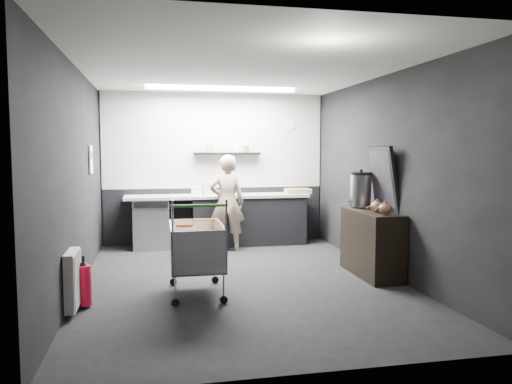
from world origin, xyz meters
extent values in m
plane|color=black|center=(0.00, 0.00, 0.00)|extent=(5.50, 5.50, 0.00)
plane|color=white|center=(0.00, 0.00, 2.70)|extent=(5.50, 5.50, 0.00)
plane|color=black|center=(0.00, 2.75, 1.35)|extent=(5.50, 0.00, 5.50)
plane|color=black|center=(0.00, -2.75, 1.35)|extent=(5.50, 0.00, 5.50)
plane|color=black|center=(-2.00, 0.00, 1.35)|extent=(0.00, 5.50, 5.50)
plane|color=black|center=(2.00, 0.00, 1.35)|extent=(0.00, 5.50, 5.50)
cube|color=#AFAFAA|center=(0.00, 2.73, 1.85)|extent=(3.95, 0.02, 1.70)
cube|color=black|center=(0.00, 2.73, 0.50)|extent=(3.95, 0.02, 1.00)
cube|color=black|center=(0.20, 2.62, 1.62)|extent=(1.20, 0.22, 0.04)
cylinder|color=silver|center=(1.40, 2.72, 2.15)|extent=(0.20, 0.03, 0.20)
cube|color=white|center=(-1.98, 1.30, 1.55)|extent=(0.02, 0.30, 0.40)
cube|color=red|center=(-1.98, 1.30, 1.62)|extent=(0.02, 0.22, 0.10)
cube|color=silver|center=(-1.94, -0.90, 0.35)|extent=(0.10, 0.50, 0.60)
cube|color=white|center=(0.00, 1.85, 2.67)|extent=(2.40, 0.20, 0.04)
cube|color=black|center=(0.55, 2.42, 0.42)|extent=(2.00, 0.56, 0.85)
cube|color=#AEADA9|center=(0.00, 2.42, 0.88)|extent=(3.20, 0.60, 0.05)
cube|color=#9EA0A5|center=(-1.15, 2.42, 0.42)|extent=(0.60, 0.58, 0.85)
cube|color=black|center=(-1.15, 2.12, 0.78)|extent=(0.56, 0.02, 0.10)
imported|color=beige|center=(0.10, 1.97, 0.80)|extent=(0.62, 0.44, 1.61)
cube|color=silver|center=(-0.62, -0.48, 0.34)|extent=(0.62, 0.94, 0.02)
cube|color=silver|center=(-0.91, -0.48, 0.58)|extent=(0.03, 0.94, 0.50)
cube|color=silver|center=(-0.33, -0.48, 0.58)|extent=(0.03, 0.94, 0.50)
cube|color=silver|center=(-0.62, -0.94, 0.58)|extent=(0.61, 0.03, 0.50)
cube|color=silver|center=(-0.62, -0.02, 0.58)|extent=(0.61, 0.03, 0.50)
cylinder|color=silver|center=(-0.88, -0.91, 0.19)|extent=(0.02, 0.02, 0.33)
cylinder|color=silver|center=(-0.36, -0.91, 0.19)|extent=(0.02, 0.02, 0.33)
cylinder|color=silver|center=(-0.88, -0.05, 0.19)|extent=(0.02, 0.02, 0.33)
cylinder|color=silver|center=(-0.36, -0.05, 0.19)|extent=(0.02, 0.02, 0.33)
cylinder|color=#2B8C26|center=(-0.62, -1.00, 1.10)|extent=(0.61, 0.04, 0.03)
cube|color=brown|center=(-0.75, -0.37, 0.56)|extent=(0.27, 0.33, 0.42)
cube|color=brown|center=(-0.47, -0.61, 0.54)|extent=(0.25, 0.31, 0.37)
cylinder|color=black|center=(-0.88, -0.91, 0.04)|extent=(0.09, 0.03, 0.09)
cylinder|color=black|center=(-0.88, -0.05, 0.04)|extent=(0.09, 0.03, 0.09)
cylinder|color=black|center=(-0.36, -0.91, 0.04)|extent=(0.09, 0.03, 0.09)
cylinder|color=black|center=(-0.36, -0.05, 0.04)|extent=(0.09, 0.03, 0.09)
cube|color=black|center=(1.76, -0.08, 0.44)|extent=(0.44, 1.16, 0.87)
cylinder|color=silver|center=(1.76, 0.31, 1.12)|extent=(0.29, 0.29, 0.45)
cylinder|color=black|center=(1.76, 0.31, 1.36)|extent=(0.29, 0.29, 0.04)
sphere|color=black|center=(1.76, 0.31, 1.40)|extent=(0.05, 0.05, 0.05)
ellipsoid|color=brown|center=(1.76, -0.22, 0.95)|extent=(0.17, 0.17, 0.14)
ellipsoid|color=brown|center=(1.76, -0.47, 0.95)|extent=(0.17, 0.17, 0.14)
cube|color=black|center=(1.94, -0.03, 1.31)|extent=(0.20, 0.68, 0.87)
cube|color=black|center=(1.92, -0.03, 1.31)|extent=(0.14, 0.58, 0.75)
cylinder|color=red|center=(-1.85, -0.74, 0.24)|extent=(0.16, 0.16, 0.43)
cone|color=black|center=(-1.85, -0.74, 0.49)|extent=(0.11, 0.11, 0.06)
cylinder|color=black|center=(-1.85, -0.74, 0.53)|extent=(0.03, 0.03, 0.06)
cube|color=#976E50|center=(1.45, 2.37, 0.94)|extent=(0.44, 0.34, 0.09)
cylinder|color=beige|center=(-0.16, 2.42, 1.01)|extent=(0.23, 0.23, 0.23)
cube|color=silver|center=(-0.37, 2.37, 0.97)|extent=(0.17, 0.14, 0.14)
camera|label=1|loc=(-1.10, -6.25, 1.70)|focal=35.00mm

